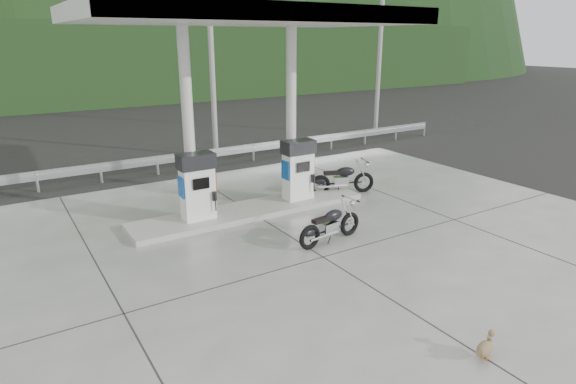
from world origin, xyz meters
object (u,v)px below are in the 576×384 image
gas_pump_right (298,170)px  motorcycle_left (330,225)px  duck (485,349)px  motorcycle_right (342,179)px  gas_pump_left (197,186)px

gas_pump_right → motorcycle_left: gas_pump_right is taller
gas_pump_right → duck: bearing=-101.8°
motorcycle_left → motorcycle_right: 3.95m
gas_pump_left → duck: gas_pump_left is taller
motorcycle_left → motorcycle_right: (2.66, 2.92, 0.04)m
motorcycle_left → duck: motorcycle_left is taller
motorcycle_left → motorcycle_right: bearing=40.4°
motorcycle_left → gas_pump_right: bearing=64.8°
gas_pump_left → gas_pump_right: bearing=0.0°
gas_pump_right → motorcycle_right: 1.82m
motorcycle_left → motorcycle_right: size_ratio=0.92×
gas_pump_right → duck: (-1.64, -7.83, -0.87)m
duck → motorcycle_right: bearing=52.7°
gas_pump_left → duck: (1.56, -7.83, -0.87)m
motorcycle_left → duck: (-0.71, -4.96, -0.25)m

